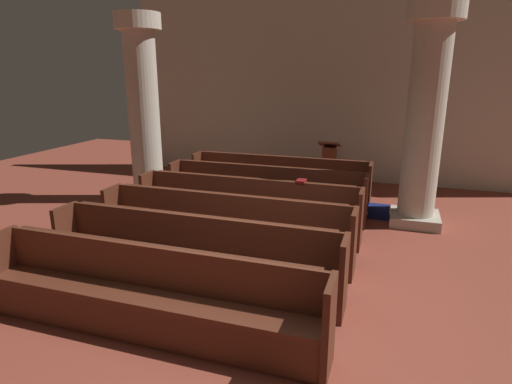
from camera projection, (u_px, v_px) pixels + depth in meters
name	position (u px, v px, depth m)	size (l,w,h in m)	color
ground_plane	(250.00, 298.00, 4.97)	(19.20, 19.20, 0.00)	brown
back_wall	(335.00, 84.00, 9.90)	(10.00, 0.16, 4.50)	beige
pew_row_0	(279.00, 178.00, 8.61)	(3.63, 0.47, 0.89)	#562819
pew_row_1	(264.00, 190.00, 7.72)	(3.63, 0.46, 0.89)	#562819
pew_row_2	(247.00, 205.00, 6.83)	(3.63, 0.46, 0.89)	#562819
pew_row_3	(223.00, 226.00, 5.95)	(3.63, 0.47, 0.89)	#562819
pew_row_4	(192.00, 253.00, 5.06)	(3.63, 0.46, 0.89)	#562819
pew_row_5	(147.00, 291.00, 4.17)	(3.63, 0.46, 0.89)	#562819
pillar_aisle_side	(426.00, 115.00, 6.90)	(0.87, 0.87, 3.59)	#B6AD9A
pillar_far_side	(143.00, 107.00, 8.32)	(0.87, 0.87, 3.59)	#B6AD9A
lectern	(329.00, 169.00, 9.48)	(0.48, 0.45, 1.08)	#562B1A
hymn_book	(301.00, 181.00, 6.63)	(0.14, 0.20, 0.03)	maroon
kneeler_box_navy	(379.00, 212.00, 7.69)	(0.38, 0.29, 0.22)	navy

